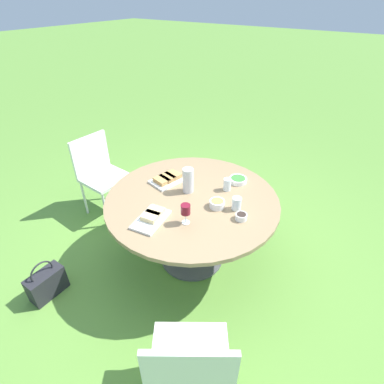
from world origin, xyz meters
name	(u,v)px	position (x,y,z in m)	size (l,w,h in m)	color
ground_plane	(192,257)	(0.00, 0.00, 0.00)	(40.00, 40.00, 0.00)	#5B8C38
dining_table	(192,207)	(0.00, 0.00, 0.61)	(1.46, 1.46, 0.71)	#4C4C51
chair_near_left	(100,170)	(-0.07, -1.28, 0.52)	(0.46, 0.44, 0.89)	white
chair_near_right	(190,367)	(1.05, 0.72, 0.52)	(0.59, 0.60, 0.89)	white
water_pitcher	(188,180)	(-0.06, -0.09, 0.82)	(0.10, 0.09, 0.22)	silver
wine_glass	(186,210)	(0.29, 0.14, 0.83)	(0.07, 0.07, 0.17)	silver
platter_bread_main	(168,179)	(-0.09, -0.33, 0.73)	(0.33, 0.27, 0.06)	white
platter_charcuterie	(152,217)	(0.41, -0.09, 0.73)	(0.34, 0.23, 0.06)	white
bowl_fries	(217,203)	(-0.01, 0.24, 0.74)	(0.12, 0.12, 0.06)	white
bowl_salad	(238,180)	(-0.44, 0.20, 0.73)	(0.16, 0.16, 0.04)	white
bowl_olives	(241,216)	(0.02, 0.47, 0.74)	(0.09, 0.09, 0.05)	white
cup_water_near	(237,204)	(-0.07, 0.38, 0.76)	(0.07, 0.07, 0.11)	silver
cup_water_far	(227,184)	(-0.27, 0.18, 0.76)	(0.07, 0.07, 0.11)	silver
handbag	(47,283)	(1.03, -0.76, 0.13)	(0.30, 0.14, 0.37)	#232328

